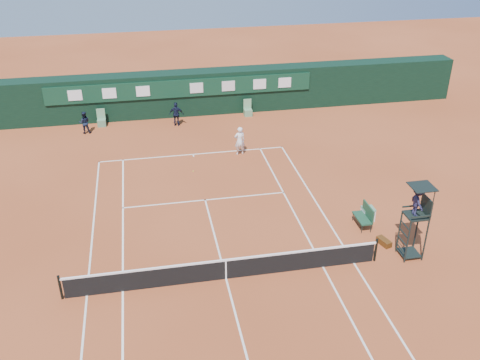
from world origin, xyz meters
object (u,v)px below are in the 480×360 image
at_px(umpire_chair, 417,207).
at_px(player_bench, 365,215).
at_px(cooler, 368,214).
at_px(player, 240,141).
at_px(tennis_net, 226,269).

distance_m(umpire_chair, player_bench, 3.32).
xyz_separation_m(cooler, player, (-4.63, 8.28, 0.55)).
bearing_deg(cooler, tennis_net, -157.09).
distance_m(umpire_chair, cooler, 3.78).
bearing_deg(player_bench, umpire_chair, -68.92).
bearing_deg(umpire_chair, player, 114.79).
height_order(umpire_chair, player_bench, umpire_chair).
xyz_separation_m(tennis_net, player_bench, (7.00, 2.62, 0.09)).
bearing_deg(player, umpire_chair, 110.92).
height_order(tennis_net, player_bench, same).
height_order(player_bench, player, player).
relative_size(tennis_net, player, 7.39).
relative_size(umpire_chair, player_bench, 2.85).
xyz_separation_m(tennis_net, cooler, (7.38, 3.12, -0.18)).
bearing_deg(player_bench, cooler, 52.57).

